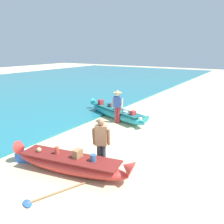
{
  "coord_description": "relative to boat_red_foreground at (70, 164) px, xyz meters",
  "views": [
    {
      "loc": [
        3.67,
        -6.3,
        3.64
      ],
      "look_at": [
        -1.8,
        2.37,
        0.9
      ],
      "focal_mm": 38.36,
      "sensor_mm": 36.0,
      "label": 1
    }
  ],
  "objects": [
    {
      "name": "person_vendor_hatted",
      "position": [
        -1.36,
        5.02,
        0.69
      ],
      "size": [
        0.58,
        0.44,
        1.68
      ],
      "color": "#B2383D",
      "rests_on": "ground"
    },
    {
      "name": "boat_cyan_midground",
      "position": [
        -1.83,
        5.63,
        0.02
      ],
      "size": [
        4.55,
        2.27,
        0.81
      ],
      "color": "#33B2BC",
      "rests_on": "ground"
    },
    {
      "name": "boat_red_foreground",
      "position": [
        0.0,
        0.0,
        0.0
      ],
      "size": [
        4.07,
        1.4,
        0.8
      ],
      "color": "red",
      "rests_on": "ground"
    },
    {
      "name": "cooler_box",
      "position": [
        -1.79,
        -0.22,
        -0.13
      ],
      "size": [
        0.62,
        0.53,
        0.31
      ],
      "primitive_type": "cube",
      "rotation": [
        0.0,
        0.0,
        0.36
      ],
      "color": "blue",
      "rests_on": "ground"
    },
    {
      "name": "sea",
      "position": [
        -14.64,
        9.44,
        -0.24
      ],
      "size": [
        24.0,
        56.0,
        0.1
      ],
      "primitive_type": "cube",
      "color": "teal",
      "rests_on": "ground"
    },
    {
      "name": "ground_plane",
      "position": [
        0.88,
        1.44,
        -0.29
      ],
      "size": [
        80.0,
        80.0,
        0.0
      ],
      "primitive_type": "plane",
      "color": "beige"
    },
    {
      "name": "paddle",
      "position": [
        0.39,
        -1.19,
        -0.26
      ],
      "size": [
        0.88,
        1.77,
        0.05
      ],
      "color": "#8E6B47",
      "rests_on": "ground"
    },
    {
      "name": "person_tourist_customer",
      "position": [
        0.65,
        0.72,
        0.63
      ],
      "size": [
        0.59,
        0.42,
        1.64
      ],
      "color": "#333842",
      "rests_on": "ground"
    }
  ]
}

